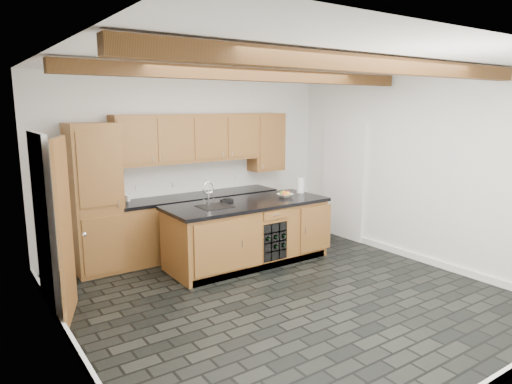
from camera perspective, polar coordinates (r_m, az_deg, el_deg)
ground at (r=5.84m, az=3.65°, el=-12.76°), size 5.00×5.00×0.00m
room_shell at (r=5.79m, az=-0.09°, el=2.80°), size 5.01×5.00×5.00m
back_cabinetry at (r=7.20m, az=-9.73°, el=-0.20°), size 3.65×0.62×2.20m
island at (r=6.83m, az=-0.97°, el=-5.08°), size 2.48×0.96×0.93m
faucet at (r=6.47m, az=-5.33°, el=-1.46°), size 0.45×0.40×0.34m
kitchen_scale at (r=6.73m, az=-3.68°, el=-1.03°), size 0.19×0.12×0.05m
fruit_bowl at (r=7.08m, az=3.65°, el=-0.43°), size 0.24×0.24×0.06m
fruit_cluster at (r=7.07m, az=3.65°, el=-0.19°), size 0.16×0.17×0.07m
paper_towel at (r=7.46m, az=5.59°, el=0.83°), size 0.12×0.12×0.24m
mug at (r=7.01m, az=-15.72°, el=-0.73°), size 0.14×0.14×0.10m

